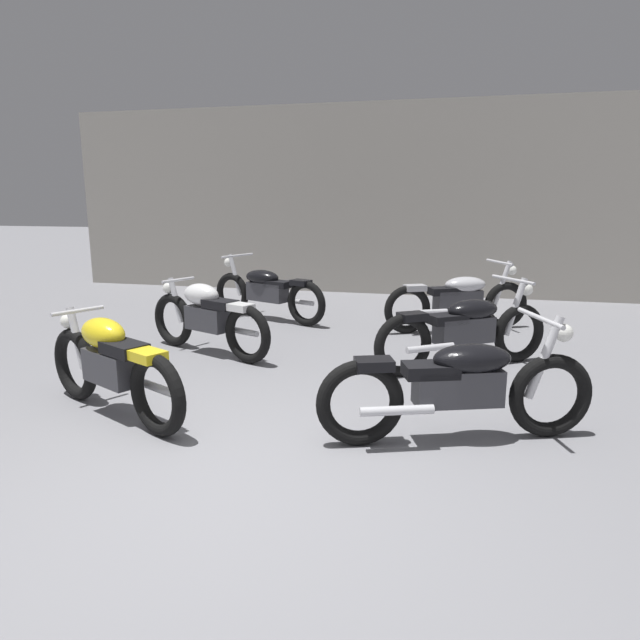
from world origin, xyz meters
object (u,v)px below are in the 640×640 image
Objects in this scene: motorcycle_left_row_1 at (207,316)px; motorcycle_right_row_0 at (460,385)px; motorcycle_left_row_0 at (111,364)px; motorcycle_right_row_2 at (459,299)px; motorcycle_left_row_2 at (267,291)px; motorcycle_right_row_1 at (465,328)px.

motorcycle_left_row_1 is 3.47m from motorcycle_right_row_0.
motorcycle_right_row_2 reaches higher than motorcycle_left_row_0.
motorcycle_left_row_0 is at bearing -176.86° from motorcycle_right_row_0.
motorcycle_left_row_2 is (0.05, 2.04, -0.01)m from motorcycle_left_row_1.
motorcycle_left_row_2 is 0.99× the size of motorcycle_right_row_0.
motorcycle_left_row_1 is 2.04m from motorcycle_left_row_2.
motorcycle_right_row_0 is at bearing -32.59° from motorcycle_left_row_1.
motorcycle_left_row_1 is 0.89× the size of motorcycle_right_row_0.
motorcycle_right_row_1 is at bearing -33.45° from motorcycle_left_row_2.
motorcycle_right_row_1 reaches higher than motorcycle_left_row_1.
motorcycle_left_row_0 is 0.98× the size of motorcycle_right_row_1.
motorcycle_right_row_0 is at bearing -91.61° from motorcycle_right_row_1.
motorcycle_left_row_0 and motorcycle_left_row_1 have the same top height.
motorcycle_right_row_0 is (2.88, -3.91, 0.00)m from motorcycle_left_row_2.
motorcycle_left_row_2 and motorcycle_right_row_1 have the same top height.
motorcycle_left_row_1 is at bearing 147.41° from motorcycle_right_row_0.
motorcycle_left_row_2 reaches higher than motorcycle_left_row_0.
motorcycle_left_row_2 is at bearing 178.66° from motorcycle_right_row_2.
motorcycle_left_row_1 is 0.90× the size of motorcycle_left_row_2.
motorcycle_left_row_2 is 2.86m from motorcycle_right_row_2.
motorcycle_right_row_1 is 1.87m from motorcycle_right_row_2.
motorcycle_right_row_0 is (2.93, -1.87, -0.01)m from motorcycle_left_row_1.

